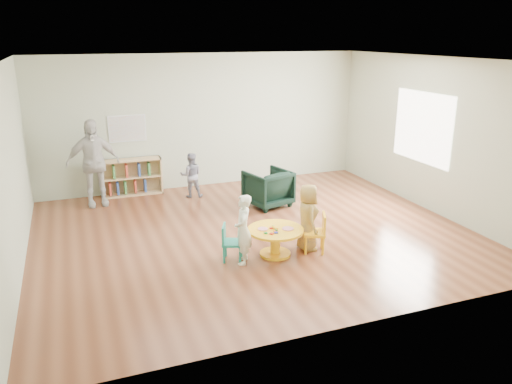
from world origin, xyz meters
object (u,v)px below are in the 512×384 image
Objects in this scene: child_left at (243,229)px; activity_table at (275,237)px; kid_chair_right at (317,232)px; adult_caretaker at (93,163)px; kid_chair_left at (230,241)px; child_right at (308,217)px; toddler at (191,175)px; armchair at (268,188)px; bookshelf at (131,177)px.

activity_table is at bearing 120.45° from child_left.
adult_caretaker is at bearing 64.56° from kid_chair_right.
child_left reaches higher than kid_chair_right.
kid_chair_right is at bearing -53.59° from adult_caretaker.
kid_chair_left is 0.32× the size of adult_caretaker.
kid_chair_left is at bearing -111.99° from child_left.
toddler is at bearing 28.07° from child_right.
kid_chair_left is at bearing -67.57° from adult_caretaker.
armchair is 2.55m from child_left.
kid_chair_right is 1.19m from child_left.
child_left reaches higher than toddler.
armchair is (2.36, -1.65, -0.01)m from bookshelf.
child_left reaches higher than bookshelf.
activity_table is 0.65m from kid_chair_right.
kid_chair_right is 4.50m from bookshelf.
kid_chair_right is 3.48m from toddler.
child_right is at bearing -60.03° from bookshelf.
child_right is at bearing 118.26° from child_left.
kid_chair_left is at bearing 105.84° from kid_chair_right.
kid_chair_right is at bearing -9.35° from activity_table.
child_left is at bearing 101.94° from toddler.
toddler is 0.54× the size of adult_caretaker.
toddler reaches higher than kid_chair_right.
bookshelf is (-1.62, 3.78, 0.08)m from activity_table.
kid_chair_right is at bearing 110.89° from child_left.
bookshelf is 1.17× the size of child_left.
armchair is 0.75× the size of child_right.
child_left is at bearing 69.12° from kid_chair_left.
kid_chair_right is 2.24m from armchair.
adult_caretaker is at bearing 7.78° from toddler.
kid_chair_left is 3.83m from bookshelf.
kid_chair_right is (1.33, -0.18, 0.03)m from kid_chair_left.
armchair is at bearing 152.37° from toddler.
kid_chair_left is 0.60× the size of toddler.
toddler is (0.18, 3.11, 0.16)m from kid_chair_left.
adult_caretaker reaches higher than child_left.
toddler is (-0.50, 3.18, 0.16)m from activity_table.
child_left is 3.26m from toddler.
toddler is at bearing -55.46° from armchair.
activity_table is 1.38× the size of kid_chair_right.
child_right is at bearing 3.79° from activity_table.
child_right is 4.40m from adult_caretaker.
bookshelf is 2.88m from armchair.
toddler reaches higher than armchair.
activity_table is 0.81× the size of child_left.
bookshelf is at bearing 113.16° from activity_table.
kid_chair_left is 0.70× the size of armchair.
activity_table is at bearing 107.26° from kid_chair_left.
child_right is at bearing -53.34° from adult_caretaker.
adult_caretaker is at bearing 50.93° from child_right.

